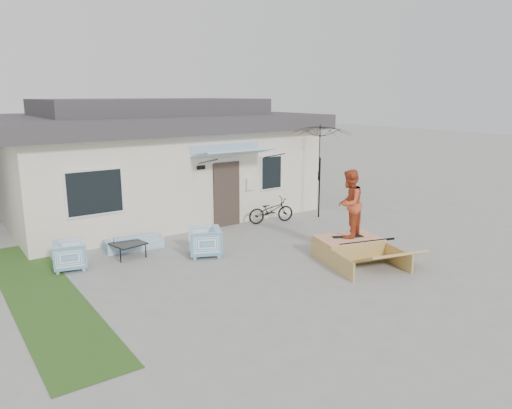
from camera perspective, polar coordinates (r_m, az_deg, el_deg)
ground at (r=11.84m, az=3.85°, el=-7.93°), size 90.00×90.00×0.00m
grass_strip at (r=11.53m, az=-23.97°, el=-9.64°), size 1.40×8.00×0.01m
house at (r=18.13m, az=-12.16°, el=5.43°), size 10.80×8.49×4.10m
loveseat at (r=13.81m, az=-14.25°, el=-3.91°), size 1.61×0.62×0.61m
armchair_left at (r=12.72m, az=-21.11°, el=-5.45°), size 0.87×0.90×0.78m
armchair_right at (r=12.91m, az=-6.08°, el=-4.22°), size 1.03×1.05×0.84m
coffee_table at (r=13.26m, az=-14.83°, el=-5.18°), size 0.90×0.90×0.38m
bicycle at (r=16.09m, az=1.79°, el=-0.39°), size 1.68×0.89×1.02m
patio_umbrella at (r=16.71m, az=7.56°, el=4.32°), size 2.42×2.28×2.20m
skate_ramp at (r=12.97m, az=10.86°, el=-5.02°), size 2.11×2.49×0.54m
skateboard at (r=12.92m, az=10.79°, el=-3.71°), size 0.83×0.55×0.05m
skater at (r=12.70m, az=10.96°, el=0.25°), size 1.07×0.97×1.78m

